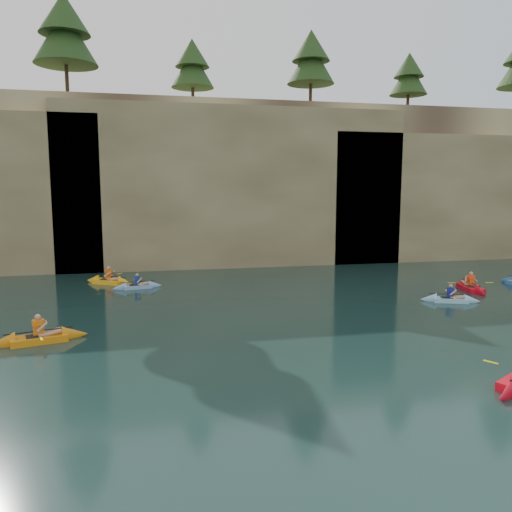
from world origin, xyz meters
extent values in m
plane|color=black|center=(0.00, 0.00, 0.00)|extent=(160.00, 160.00, 0.00)
cube|color=tan|center=(0.00, 30.00, 6.00)|extent=(70.00, 16.00, 12.00)
cube|color=tan|center=(2.00, 22.60, 5.70)|extent=(24.00, 2.40, 11.40)
cube|color=tan|center=(22.00, 22.60, 4.92)|extent=(26.00, 2.40, 9.84)
cube|color=black|center=(-4.00, 21.95, 1.60)|extent=(3.50, 1.00, 3.20)
cube|color=black|center=(10.00, 21.95, 2.25)|extent=(5.00, 1.00, 4.50)
cone|color=red|center=(4.90, -1.38, 0.15)|extent=(1.22, 1.16, 0.80)
cube|color=yellow|center=(5.53, 0.09, 0.45)|extent=(0.27, 0.41, 0.02)
cube|color=orange|center=(-8.04, 6.41, 0.14)|extent=(2.72, 1.48, 0.28)
cone|color=orange|center=(-6.86, 6.74, 0.14)|extent=(1.09, 0.99, 0.77)
cone|color=orange|center=(-9.21, 6.08, 0.14)|extent=(1.09, 0.99, 0.77)
cube|color=black|center=(-8.18, 6.37, 0.25)|extent=(0.66, 0.62, 0.04)
cube|color=orange|center=(-8.04, 6.41, 0.55)|extent=(0.40, 0.32, 0.52)
sphere|color=tan|center=(-8.04, 6.41, 0.93)|extent=(0.22, 0.22, 0.22)
cylinder|color=black|center=(-8.04, 6.41, 0.42)|extent=(2.21, 0.66, 0.04)
cube|color=yellow|center=(-8.32, 7.41, 0.42)|extent=(0.19, 0.43, 0.02)
cube|color=yellow|center=(-7.75, 5.40, 0.42)|extent=(0.19, 0.43, 0.02)
cube|color=#8ECFEE|center=(10.12, 9.01, 0.12)|extent=(2.26, 1.45, 0.24)
cone|color=#8ECFEE|center=(11.06, 8.64, 0.12)|extent=(0.95, 0.90, 0.67)
cone|color=#8ECFEE|center=(9.17, 9.39, 0.12)|extent=(0.95, 0.90, 0.67)
cube|color=black|center=(9.98, 9.07, 0.21)|extent=(0.67, 0.59, 0.04)
cube|color=navy|center=(10.12, 9.01, 0.47)|extent=(0.35, 0.30, 0.45)
sphere|color=tan|center=(10.12, 9.01, 0.79)|extent=(0.19, 0.19, 0.19)
cylinder|color=black|center=(10.12, 9.01, 0.38)|extent=(1.84, 0.77, 0.04)
cube|color=yellow|center=(10.45, 9.84, 0.38)|extent=(0.23, 0.42, 0.02)
cube|color=yellow|center=(9.78, 8.19, 0.38)|extent=(0.23, 0.42, 0.02)
cube|color=red|center=(12.85, 11.30, 0.14)|extent=(1.31, 2.76, 0.28)
cone|color=red|center=(13.10, 12.53, 0.14)|extent=(0.93, 1.07, 0.77)
cone|color=red|center=(12.61, 10.08, 0.14)|extent=(0.93, 1.07, 0.77)
cube|color=black|center=(12.82, 11.16, 0.25)|extent=(0.58, 0.63, 0.04)
cube|color=#FF4915|center=(12.85, 11.30, 0.55)|extent=(0.29, 0.39, 0.51)
sphere|color=tan|center=(12.85, 11.30, 0.92)|extent=(0.21, 0.21, 0.21)
cylinder|color=black|center=(12.85, 11.30, 0.42)|extent=(0.48, 2.22, 0.04)
cube|color=yellow|center=(11.84, 11.51, 0.42)|extent=(0.43, 0.16, 0.02)
cube|color=yellow|center=(13.86, 11.10, 0.42)|extent=(0.43, 0.16, 0.02)
cube|color=#FFAF15|center=(-6.41, 17.44, 0.14)|extent=(2.45, 1.96, 0.28)
cone|color=#FFAF15|center=(-5.46, 16.83, 0.14)|extent=(1.12, 1.10, 0.77)
cone|color=#FFAF15|center=(-7.36, 18.04, 0.14)|extent=(1.12, 1.10, 0.77)
cube|color=black|center=(-6.54, 17.52, 0.25)|extent=(0.72, 0.70, 0.04)
cube|color=#E05812|center=(-6.41, 17.44, 0.55)|extent=(0.42, 0.38, 0.51)
sphere|color=tan|center=(-6.41, 17.44, 0.92)|extent=(0.22, 0.22, 0.22)
cylinder|color=black|center=(-6.41, 17.44, 0.42)|extent=(1.93, 1.25, 0.04)
cube|color=yellow|center=(-5.85, 18.31, 0.42)|extent=(0.29, 0.40, 0.02)
cube|color=yellow|center=(-6.97, 16.56, 0.42)|extent=(0.29, 0.40, 0.02)
cube|color=#7FA6D5|center=(-4.77, 15.68, 0.11)|extent=(2.18, 1.03, 0.23)
cone|color=#7FA6D5|center=(-3.80, 15.86, 0.11)|extent=(0.84, 0.75, 0.63)
cone|color=#7FA6D5|center=(-5.74, 15.50, 0.11)|extent=(0.84, 0.75, 0.63)
cube|color=black|center=(-4.92, 15.65, 0.20)|extent=(0.61, 0.49, 0.04)
cube|color=navy|center=(-4.77, 15.68, 0.44)|extent=(0.31, 0.23, 0.42)
sphere|color=tan|center=(-4.77, 15.68, 0.74)|extent=(0.18, 0.18, 0.18)
cylinder|color=black|center=(-4.77, 15.68, 0.37)|extent=(1.83, 0.38, 0.04)
cube|color=yellow|center=(-4.92, 16.49, 0.37)|extent=(0.16, 0.43, 0.02)
cube|color=yellow|center=(-4.62, 14.87, 0.37)|extent=(0.16, 0.43, 0.02)
cone|color=#3971C3|center=(16.32, 12.81, 0.14)|extent=(0.91, 1.09, 0.78)
cube|color=yellow|center=(15.45, 11.36, 0.43)|extent=(0.43, 0.14, 0.02)
camera|label=1|loc=(-4.14, -12.10, 5.45)|focal=35.00mm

